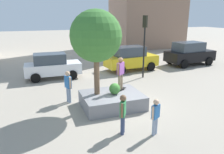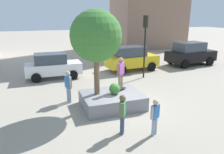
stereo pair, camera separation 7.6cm
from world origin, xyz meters
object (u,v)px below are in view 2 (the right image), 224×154
Objects in this scene: planter_ledge at (112,100)px; skateboarder at (121,71)px; traffic_light_corner at (145,36)px; police_car at (53,66)px; taxi_cab at (131,58)px; passerby_with_bag at (68,84)px; sedan_parked at (190,53)px; skateboard at (120,89)px; bystander_watching at (155,115)px; pedestrian_crossing at (122,112)px; plaza_tree at (96,36)px.

skateboarder is (0.61, 0.34, 1.43)m from planter_ledge.
planter_ledge is 0.66× the size of traffic_light_corner.
planter_ledge is 6.65m from traffic_light_corner.
police_car is 0.89× the size of taxi_cab.
planter_ledge is 1.59m from skateboarder.
police_car reaches higher than passerby_with_bag.
planter_ledge is at bearing -121.55° from taxi_cab.
skateboard is at bearing -146.35° from sedan_parked.
planter_ledge is 2.53m from passerby_with_bag.
sedan_parked is (9.67, 6.44, -0.68)m from skateboarder.
skateboarder is at bearing 90.92° from bystander_watching.
police_car reaches higher than pedestrian_crossing.
passerby_with_bag reaches higher than planter_ledge.
skateboarder is 3.31m from pedestrian_crossing.
taxi_cab is at bearing 89.47° from traffic_light_corner.
pedestrian_crossing is at bearing -138.81° from sedan_parked.
police_car reaches higher than bystander_watching.
bystander_watching is at bearing -89.08° from skateboarder.
police_car is at bearing 115.65° from skateboard.
bystander_watching is (-3.50, -9.95, -0.17)m from taxi_cab.
traffic_light_corner is (3.53, 4.06, 2.36)m from skateboard.
skateboarder is 2.92m from passerby_with_bag.
pedestrian_crossing is (-4.68, -9.44, -0.09)m from taxi_cab.
traffic_light_corner is 3.04× the size of bystander_watching.
police_car is 5.19m from passerby_with_bag.
bystander_watching is at bearing -72.66° from police_car.
pedestrian_crossing is at bearing -85.99° from plaza_tree.
planter_ledge is 7.98m from taxi_cab.
sedan_parked is at bearing 33.65° from skateboard.
pedestrian_crossing reaches higher than skateboard.
skateboarder is at bearing -118.93° from taxi_cab.
bystander_watching is at bearing -89.08° from skateboard.
sedan_parked is 2.73× the size of passerby_with_bag.
plaza_tree reaches higher than skateboard.
taxi_cab is 6.12m from sedan_parked.
passerby_with_bag is at bearing 158.56° from skateboard.
planter_ledge is 2.01× the size of bystander_watching.
pedestrian_crossing is at bearing -100.94° from planter_ledge.
planter_ledge is at bearing 101.78° from bystander_watching.
taxi_cab is 0.99× the size of traffic_light_corner.
police_car is at bearing 104.76° from plaza_tree.
skateboarder is at bearing -21.44° from passerby_with_bag.
taxi_cab is 3.02× the size of bystander_watching.
taxi_cab is at bearing 61.07° from skateboard.
plaza_tree is at bearing -149.37° from sedan_parked.
planter_ledge is at bearing -150.40° from skateboarder.
plaza_tree is (-0.72, 0.27, 3.28)m from planter_ledge.
taxi_cab is at bearing 63.65° from pedestrian_crossing.
plaza_tree is 8.54m from taxi_cab.
passerby_with_bag is (-6.15, -3.03, -2.11)m from traffic_light_corner.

